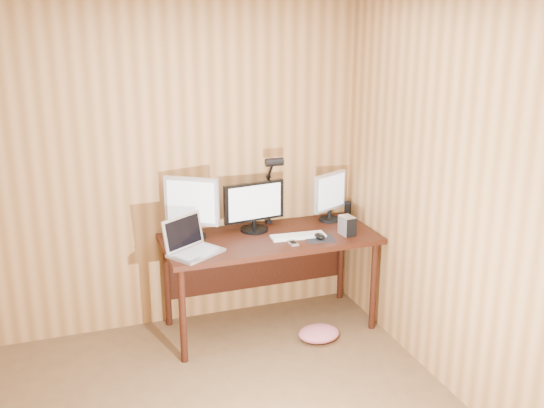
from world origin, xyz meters
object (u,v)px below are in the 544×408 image
monitor_center (254,206)px  speaker (348,209)px  monitor_right (330,195)px  monitor_left (192,206)px  hard_drive (347,226)px  desk_lamp (272,180)px  desk (267,248)px  mouse (320,236)px  keyboard (298,236)px  laptop (191,244)px  phone (293,243)px

monitor_center → speaker: size_ratio=3.71×
monitor_right → speaker: (0.18, 0.03, -0.14)m
monitor_left → hard_drive: size_ratio=3.26×
speaker → desk_lamp: desk_lamp is taller
desk → hard_drive: 0.64m
monitor_right → mouse: 0.48m
monitor_left → keyboard: (0.75, -0.25, -0.24)m
keyboard → speaker: 0.64m
laptop → speaker: bearing=-18.4°
mouse → monitor_center: bearing=159.6°
monitor_left → speaker: size_ratio=3.52×
laptop → phone: laptop is taller
desk → monitor_center: size_ratio=3.27×
mouse → speaker: size_ratio=0.84×
monitor_center → hard_drive: size_ratio=3.44×
speaker → desk_lamp: 0.72m
monitor_center → mouse: bearing=-47.3°
mouse → desk_lamp: bearing=139.6°
monitor_center → hard_drive: 0.72m
desk → mouse: 0.44m
monitor_center → desk: bearing=-59.9°
monitor_right → mouse: (-0.25, -0.37, -0.19)m
monitor_left → keyboard: size_ratio=1.11×
desk → desk_lamp: bearing=59.1°
desk → speaker: speaker is taller
monitor_center → laptop: size_ratio=1.10×
hard_drive → speaker: bearing=57.5°
monitor_right → desk_lamp: bearing=149.5°
hard_drive → speaker: size_ratio=1.08×
monitor_right → speaker: bearing=-16.4°
keyboard → monitor_right: bearing=40.1°
monitor_right → desk: bearing=166.2°
keyboard → desk_lamp: 0.49m
monitor_left → phone: size_ratio=4.31×
keyboard → phone: keyboard is taller
monitor_left → laptop: size_ratio=1.04×
monitor_center → keyboard: bearing=-50.3°
laptop → phone: bearing=-38.7°
desk → keyboard: 0.28m
phone → monitor_center: bearing=114.7°
desk_lamp → mouse: bearing=-65.4°
desk_lamp → monitor_left: bearing=-179.1°
desk → desk_lamp: (0.10, 0.16, 0.49)m
laptop → monitor_center: bearing=-5.3°
desk → monitor_center: bearing=127.2°
keyboard → speaker: (0.56, 0.31, 0.06)m
desk → laptop: 0.69m
phone → speaker: 0.78m
monitor_right → mouse: bearing=-149.4°
monitor_left → speaker: monitor_left is taller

